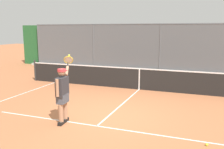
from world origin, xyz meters
The scene contains 6 objects.
ground_plane centered at (0.00, 0.00, 0.00)m, with size 60.00×60.00×0.00m, color #B76B42.
court_line_markings centered at (0.00, 1.23, 0.00)m, with size 8.72×8.29×0.01m.
fence_backdrop centered at (0.00, -9.18, 1.44)m, with size 20.87×1.37×2.98m.
tennis_net centered at (0.00, -3.72, 0.49)m, with size 11.20×0.09×1.07m.
tennis_player centered at (1.00, 0.93, 0.91)m, with size 0.55×1.32×1.86m.
tennis_ball_mid_court centered at (-2.85, 1.01, 0.03)m, with size 0.07×0.07×0.07m, color #CCDB33.
Camera 1 is at (-2.72, 6.79, 2.65)m, focal length 40.13 mm.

